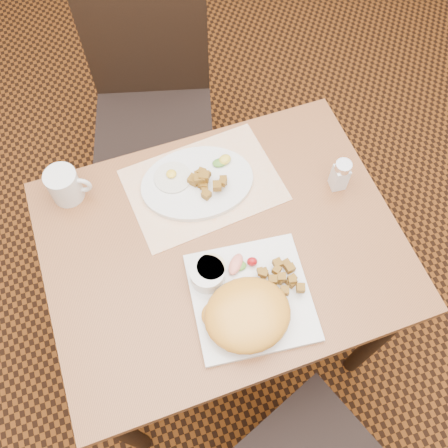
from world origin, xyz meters
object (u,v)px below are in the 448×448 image
Objects in this scene: table at (223,260)px; plate_oval at (197,183)px; plate_square at (251,297)px; chair_far at (152,98)px; coffee_mug at (65,185)px; salt_shaker at (340,175)px.

table is 0.22m from plate_oval.
table is 0.20m from plate_square.
chair_far is 8.61× the size of coffee_mug.
coffee_mug reaches higher than plate_square.
plate_oval is 0.38m from salt_shaker.
coffee_mug reaches higher than table.
table is 3.21× the size of plate_square.
chair_far is 0.57m from plate_oval.
plate_oval reaches higher than plate_square.
salt_shaker is (0.36, -0.65, 0.26)m from chair_far.
plate_square is at bearing -50.91° from coffee_mug.
plate_oval is (-0.01, 0.19, 0.12)m from table.
chair_far is at bearing 91.16° from table.
salt_shaker is 0.89× the size of coffee_mug.
table is 9.00× the size of salt_shaker.
plate_oval is at bearing 93.40° from plate_square.
plate_square is 2.49× the size of coffee_mug.
salt_shaker is 0.72m from coffee_mug.
chair_far is at bearing 90.97° from plate_oval.
plate_square is (0.03, -0.88, 0.22)m from chair_far.
plate_square is at bearing -86.60° from plate_oval.
plate_square is 0.35m from plate_oval.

